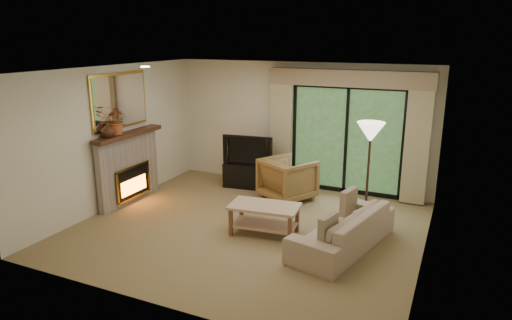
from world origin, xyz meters
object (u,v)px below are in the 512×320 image
at_px(media_console, 249,175).
at_px(coffee_table, 264,219).
at_px(armchair, 288,179).
at_px(sofa, 343,229).

relative_size(media_console, coffee_table, 0.94).
bearing_deg(armchair, sofa, 161.04).
height_order(media_console, coffee_table, media_console).
bearing_deg(coffee_table, sofa, -4.11).
xyz_separation_m(sofa, coffee_table, (-1.27, -0.05, -0.05)).
bearing_deg(sofa, coffee_table, -74.78).
distance_m(sofa, coffee_table, 1.27).
xyz_separation_m(media_console, sofa, (2.52, -2.01, 0.04)).
relative_size(media_console, sofa, 0.50).
relative_size(armchair, sofa, 0.44).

